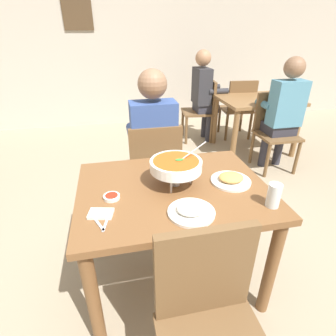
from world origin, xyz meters
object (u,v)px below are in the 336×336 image
rice_plate (191,210)px  appetizer_plate (231,179)px  diner_main (153,140)px  sauce_dish (112,197)px  drink_glass (274,196)px  curry_bowl (176,165)px  chair_bg_middle (274,127)px  dining_table_far (256,108)px  chair_viewer_empty (211,322)px  patron_bg_left (204,91)px  patron_bg_middle (284,109)px  chair_bg_left (204,107)px  chair_diner_main (154,167)px  dining_table_main (173,204)px  chair_bg_right (239,106)px

rice_plate → appetizer_plate: same height
diner_main → sauce_dish: bearing=-114.4°
drink_glass → curry_bowl: bearing=145.1°
chair_bg_middle → curry_bowl: bearing=-137.8°
appetizer_plate → dining_table_far: size_ratio=0.24×
chair_viewer_empty → chair_bg_middle: 2.64m
diner_main → dining_table_far: (1.61, 1.20, -0.14)m
appetizer_plate → patron_bg_left: patron_bg_left is taller
rice_plate → patron_bg_middle: patron_bg_middle is taller
curry_bowl → chair_bg_left: (1.03, 2.46, -0.36)m
chair_diner_main → chair_bg_middle: bearing=24.8°
chair_viewer_empty → curry_bowl: size_ratio=2.71×
drink_glass → dining_table_far: drink_glass is taller
curry_bowl → dining_table_main: bearing=-129.2°
curry_bowl → chair_viewer_empty: bearing=-91.6°
chair_viewer_empty → sauce_dish: size_ratio=10.00×
diner_main → sauce_dish: 0.86m
dining_table_main → chair_bg_left: bearing=67.2°
chair_bg_right → chair_bg_left: bearing=173.3°
diner_main → drink_glass: (0.46, -1.03, 0.05)m
chair_viewer_empty → dining_table_far: (1.61, 2.62, 0.10)m
diner_main → sauce_dish: diner_main is taller
diner_main → drink_glass: bearing=-65.7°
patron_bg_middle → dining_table_main: bearing=-139.7°
sauce_dish → chair_bg_right: chair_bg_right is taller
chair_diner_main → sauce_dish: bearing=-115.3°
appetizer_plate → chair_bg_right: chair_bg_right is taller
dining_table_main → chair_viewer_empty: 0.69m
diner_main → patron_bg_middle: 1.72m
curry_bowl → sauce_dish: curry_bowl is taller
diner_main → dining_table_far: bearing=36.8°
appetizer_plate → dining_table_far: bearing=57.4°
chair_bg_middle → patron_bg_middle: 0.25m
chair_diner_main → patron_bg_middle: patron_bg_middle is taller
diner_main → chair_bg_left: size_ratio=1.46×
dining_table_main → chair_bg_middle: size_ratio=1.23×
dining_table_main → sauce_dish: sauce_dish is taller
rice_plate → patron_bg_middle: 2.26m
curry_bowl → appetizer_plate: curry_bowl is taller
rice_plate → drink_glass: drink_glass is taller
dining_table_main → diner_main: 0.75m
dining_table_main → patron_bg_middle: patron_bg_middle is taller
diner_main → patron_bg_middle: same height
diner_main → drink_glass: diner_main is taller
chair_bg_middle → patron_bg_left: patron_bg_left is taller
patron_bg_left → dining_table_far: bearing=-42.6°
diner_main → chair_bg_middle: diner_main is taller
sauce_dish → drink_glass: 0.86m
sauce_dish → chair_bg_middle: chair_bg_middle is taller
sauce_dish → diner_main: bearing=65.6°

